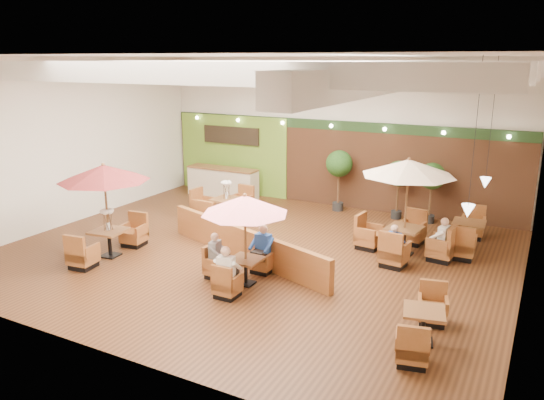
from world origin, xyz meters
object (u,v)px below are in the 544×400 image
Objects in this scene: booth_divider at (244,244)px; table_5 at (468,235)px; table_3 at (220,207)px; table_4 at (423,327)px; diner_2 at (217,250)px; topiary_1 at (399,176)px; diner_4 at (442,235)px; topiary_2 at (432,179)px; topiary_0 at (339,166)px; diner_1 at (262,244)px; diner_3 at (395,241)px; table_0 at (105,186)px; diner_0 at (227,267)px; table_2 at (407,190)px; table_1 at (243,219)px; service_counter at (223,182)px.

table_5 reaches higher than booth_divider.
table_3 is (-2.65, 2.85, 0.01)m from booth_divider.
diner_2 reaches higher than table_4.
diner_4 is at bearing -57.73° from topiary_1.
topiary_2 is 3.65m from diner_4.
topiary_0 is (-4.84, 1.98, 1.28)m from table_5.
topiary_2 reaches higher than table_4.
diner_3 is at bearing -142.76° from diner_1.
table_5 is 3.50m from topiary_1.
table_0 is 4.62m from diner_0.
topiary_0 is 5.62m from diner_3.
topiary_2 reaches higher than topiary_1.
diner_0 reaches higher than diner_4.
table_4 is (1.59, -4.67, -1.57)m from table_2.
diner_2 is at bearing -54.62° from table_3.
table_1 reaches higher than booth_divider.
table_2 is at bearing -131.11° from diner_1.
table_0 is 0.96× the size of table_2.
topiary_0 is at bearing 180.00° from topiary_2.
diner_2 is (2.71, -4.28, 0.28)m from table_3.
service_counter is 8.19m from diner_1.
table_0 is at bearing -82.87° from service_counter.
topiary_2 is 2.86× the size of diner_3.
diner_1 is at bearing -105.60° from topiary_1.
table_0 is 10.44m from topiary_2.
table_0 reaches higher than booth_divider.
table_0 reaches higher than topiary_1.
topiary_2 is 2.51× the size of diner_1.
diner_0 is 1.20m from diner_2.
diner_3 is at bearing -9.38° from table_3.
diner_0 is at bearing 36.92° from diner_2.
table_5 is at bearing 10.46° from table_3.
topiary_0 is 5.60m from diner_4.
topiary_0 reaches higher than service_counter.
table_5 is 1.30× the size of topiary_2.
diner_2 is at bearing -136.28° from diner_3.
diner_0 reaches higher than booth_divider.
table_2 reaches higher than diner_1.
table_1 is 2.86× the size of diner_0.
booth_divider is 6.01m from topiary_0.
diner_4 is (1.03, -3.41, -0.80)m from topiary_2.
table_2 is at bearing 52.11° from booth_divider.
service_counter is 9.91m from table_5.
table_2 is 4.76m from topiary_0.
service_counter is 1.46× the size of topiary_1.
diner_0 is 4.72m from diner_3.
topiary_2 is at bearing 125.49° from table_5.
topiary_2 is 4.52m from diner_3.
diner_3 is (6.48, -1.43, 0.27)m from table_3.
table_5 is (8.02, 1.04, -0.07)m from table_3.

